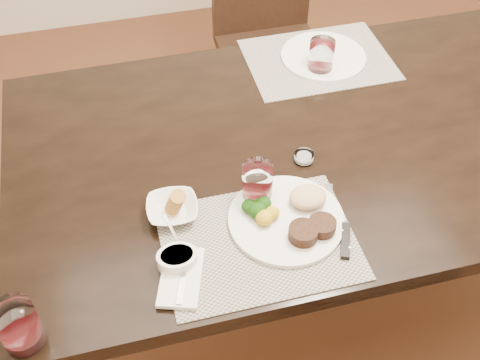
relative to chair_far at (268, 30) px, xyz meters
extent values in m
plane|color=#4E2A19|center=(0.00, -0.93, -0.50)|extent=(4.50, 4.50, 0.00)
cube|color=black|center=(0.00, -0.93, 0.22)|extent=(2.00, 1.00, 0.05)
cube|color=black|center=(-0.92, -0.51, -0.15)|extent=(0.08, 0.08, 0.70)
cube|color=black|center=(0.00, -0.08, -0.07)|extent=(0.42, 0.42, 0.04)
cube|color=black|center=(-0.18, -0.26, -0.30)|extent=(0.04, 0.04, 0.41)
cube|color=black|center=(0.18, -0.26, -0.30)|extent=(0.04, 0.04, 0.41)
cube|color=black|center=(-0.18, 0.10, -0.30)|extent=(0.04, 0.04, 0.41)
cube|color=black|center=(0.18, 0.10, -0.30)|extent=(0.04, 0.04, 0.41)
cube|color=gray|center=(-0.39, -1.25, 0.25)|extent=(0.46, 0.34, 0.00)
cube|color=gray|center=(-0.01, -0.58, 0.25)|extent=(0.46, 0.34, 0.00)
cylinder|color=silver|center=(-0.31, -1.20, 0.26)|extent=(0.29, 0.29, 0.01)
cylinder|color=black|center=(-0.29, -1.27, 0.28)|extent=(0.07, 0.07, 0.03)
cylinder|color=black|center=(-0.24, -1.26, 0.28)|extent=(0.07, 0.07, 0.03)
ellipsoid|color=#D9B582|center=(-0.25, -1.17, 0.28)|extent=(0.09, 0.08, 0.04)
ellipsoid|color=#1A490E|center=(-0.38, -1.18, 0.28)|extent=(0.05, 0.05, 0.04)
ellipsoid|color=#BE9618|center=(-0.37, -1.20, 0.28)|extent=(0.04, 0.04, 0.03)
cube|color=white|center=(-0.59, -1.31, 0.26)|extent=(0.14, 0.18, 0.01)
cube|color=silver|center=(-0.59, -1.32, 0.26)|extent=(0.05, 0.11, 0.00)
cube|color=silver|center=(-0.59, -1.25, 0.26)|extent=(0.03, 0.05, 0.00)
cube|color=silver|center=(-0.19, -1.18, 0.25)|extent=(0.07, 0.14, 0.00)
cube|color=black|center=(-0.19, -1.30, 0.26)|extent=(0.06, 0.10, 0.01)
imported|color=silver|center=(-0.58, -1.11, 0.27)|extent=(0.14, 0.14, 0.03)
cylinder|color=#A37433|center=(-0.58, -1.11, 0.29)|extent=(0.04, 0.05, 0.04)
cylinder|color=silver|center=(-0.59, -1.26, 0.27)|extent=(0.10, 0.10, 0.04)
cylinder|color=#0D3911|center=(-0.59, -1.26, 0.28)|extent=(0.08, 0.08, 0.01)
cube|color=silver|center=(-0.59, -1.20, 0.30)|extent=(0.01, 0.06, 0.05)
cylinder|color=white|center=(-0.36, -1.11, 0.30)|extent=(0.08, 0.08, 0.11)
cylinder|color=#340408|center=(-0.36, -1.11, 0.26)|extent=(0.07, 0.07, 0.03)
cylinder|color=silver|center=(0.01, -0.58, 0.26)|extent=(0.27, 0.27, 0.01)
cylinder|color=white|center=(-0.02, -0.64, 0.30)|extent=(0.08, 0.08, 0.11)
cylinder|color=#340408|center=(-0.02, -0.64, 0.26)|extent=(0.07, 0.07, 0.03)
cylinder|color=white|center=(-0.94, -1.37, 0.31)|extent=(0.09, 0.09, 0.12)
cylinder|color=#340408|center=(-0.94, -1.37, 0.26)|extent=(0.07, 0.07, 0.03)
cylinder|color=white|center=(-0.20, -1.01, 0.26)|extent=(0.05, 0.05, 0.02)
cylinder|color=white|center=(-0.20, -1.01, 0.25)|extent=(0.04, 0.04, 0.01)
camera|label=1|loc=(-0.66, -2.09, 1.40)|focal=45.00mm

